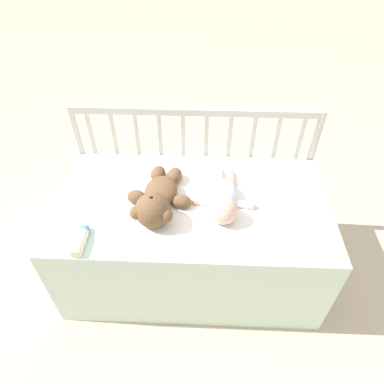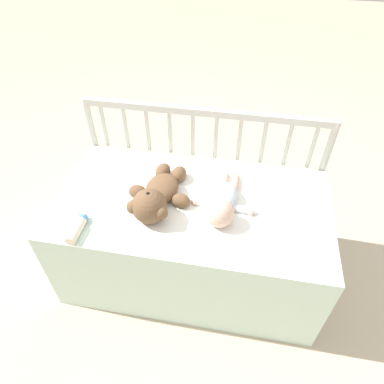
{
  "view_description": "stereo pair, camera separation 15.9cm",
  "coord_description": "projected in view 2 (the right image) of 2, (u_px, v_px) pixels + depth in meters",
  "views": [
    {
      "loc": [
        0.05,
        -1.15,
        1.69
      ],
      "look_at": [
        0.0,
        0.01,
        0.6
      ],
      "focal_mm": 32.0,
      "sensor_mm": 36.0,
      "label": 1
    },
    {
      "loc": [
        0.21,
        -1.13,
        1.69
      ],
      "look_at": [
        0.0,
        0.01,
        0.6
      ],
      "focal_mm": 32.0,
      "sensor_mm": 36.0,
      "label": 2
    }
  ],
  "objects": [
    {
      "name": "ground_plane",
      "position": [
        192.0,
        267.0,
        2.0
      ],
      "size": [
        12.0,
        12.0,
        0.0
      ],
      "primitive_type": "plane",
      "color": "#C6B293"
    },
    {
      "name": "baby_bottle",
      "position": [
        78.0,
        227.0,
        1.48
      ],
      "size": [
        0.05,
        0.17,
        0.05
      ],
      "color": "#F4E5CC",
      "rests_on": "crib_mattress"
    },
    {
      "name": "crib_mattress",
      "position": [
        192.0,
        238.0,
        1.81
      ],
      "size": [
        1.31,
        0.7,
        0.54
      ],
      "color": "silver",
      "rests_on": "ground_plane"
    },
    {
      "name": "blanket",
      "position": [
        191.0,
        198.0,
        1.64
      ],
      "size": [
        0.82,
        0.53,
        0.01
      ],
      "color": "white",
      "rests_on": "crib_mattress"
    },
    {
      "name": "baby",
      "position": [
        223.0,
        202.0,
        1.56
      ],
      "size": [
        0.32,
        0.39,
        0.13
      ],
      "color": "white",
      "rests_on": "crib_mattress"
    },
    {
      "name": "teddy_bear",
      "position": [
        157.0,
        196.0,
        1.57
      ],
      "size": [
        0.31,
        0.42,
        0.16
      ],
      "color": "brown",
      "rests_on": "crib_mattress"
    },
    {
      "name": "crib_rail",
      "position": [
        204.0,
        147.0,
        1.85
      ],
      "size": [
        1.31,
        0.04,
        0.83
      ],
      "color": "beige",
      "rests_on": "ground_plane"
    }
  ]
}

